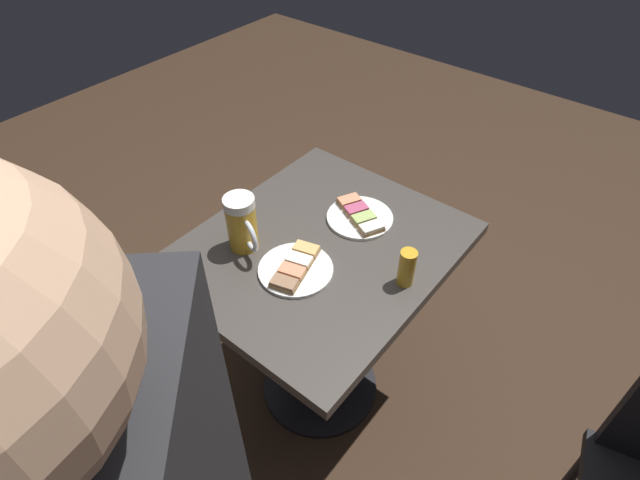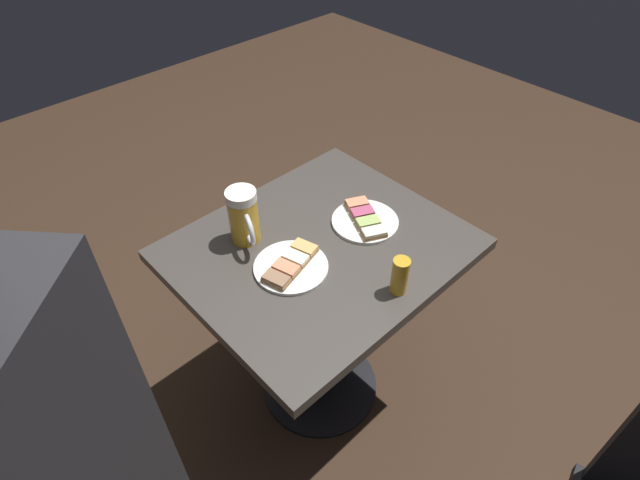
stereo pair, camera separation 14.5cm
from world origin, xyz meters
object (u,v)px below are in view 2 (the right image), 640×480
(plate_near, at_px, (365,220))
(beer_glass_small, at_px, (400,276))
(plate_far, at_px, (291,266))
(beer_mug, at_px, (244,217))

(plate_near, bearing_deg, beer_glass_small, 150.74)
(plate_far, height_order, beer_mug, beer_mug)
(beer_mug, bearing_deg, beer_glass_small, -158.65)
(beer_glass_small, bearing_deg, plate_far, 30.90)
(plate_near, relative_size, plate_far, 0.98)
(plate_near, xyz_separation_m, beer_glass_small, (-0.25, 0.14, 0.04))
(plate_far, xyz_separation_m, beer_glass_small, (-0.26, -0.15, 0.05))
(beer_mug, bearing_deg, plate_near, -121.24)
(plate_far, height_order, beer_glass_small, beer_glass_small)
(plate_far, bearing_deg, beer_mug, 5.39)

